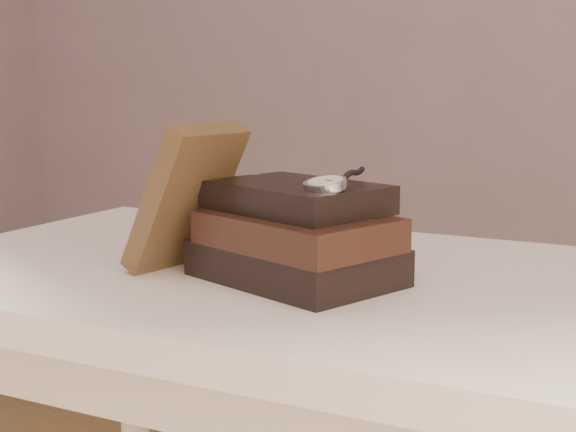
% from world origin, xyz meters
% --- Properties ---
extents(table, '(1.00, 0.60, 0.75)m').
position_xyz_m(table, '(0.00, 0.35, 0.66)').
color(table, white).
rests_on(table, ground).
extents(book_stack, '(0.26, 0.23, 0.11)m').
position_xyz_m(book_stack, '(0.03, 0.30, 0.80)').
color(book_stack, black).
rests_on(book_stack, table).
extents(journal, '(0.13, 0.13, 0.18)m').
position_xyz_m(journal, '(-0.11, 0.28, 0.84)').
color(journal, '#3A2816').
rests_on(journal, table).
extents(pocket_watch, '(0.06, 0.15, 0.02)m').
position_xyz_m(pocket_watch, '(0.08, 0.27, 0.87)').
color(pocket_watch, silver).
rests_on(pocket_watch, book_stack).
extents(eyeglasses, '(0.13, 0.13, 0.05)m').
position_xyz_m(eyeglasses, '(-0.02, 0.40, 0.81)').
color(eyeglasses, silver).
rests_on(eyeglasses, book_stack).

